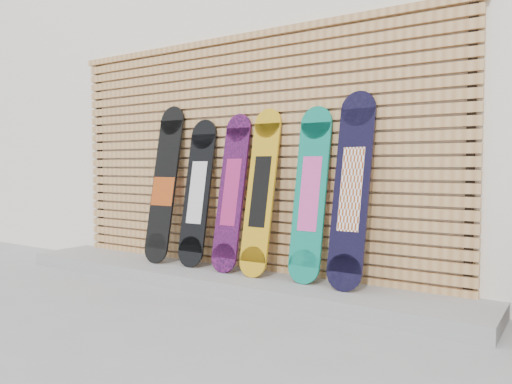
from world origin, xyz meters
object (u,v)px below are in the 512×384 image
snowboard_1 (197,192)px  snowboard_4 (310,194)px  snowboard_3 (261,192)px  snowboard_5 (352,189)px  snowboard_0 (164,185)px  snowboard_2 (231,192)px

snowboard_1 → snowboard_4: bearing=-0.0°
snowboard_3 → snowboard_5: size_ratio=0.94×
snowboard_3 → snowboard_0: bearing=-179.7°
snowboard_4 → snowboard_5: 0.37m
snowboard_0 → snowboard_4: snowboard_0 is taller
snowboard_4 → snowboard_5: (0.37, -0.02, 0.05)m
snowboard_1 → snowboard_5: bearing=-0.8°
snowboard_0 → snowboard_2: bearing=0.8°
snowboard_0 → snowboard_1: 0.42m
snowboard_0 → snowboard_5: bearing=0.0°
snowboard_2 → snowboard_5: (1.17, -0.01, 0.06)m
snowboard_3 → snowboard_5: bearing=-0.4°
snowboard_2 → snowboard_3: snowboard_3 is taller
snowboard_0 → snowboard_2: 0.83m
snowboard_1 → snowboard_2: bearing=-1.6°
snowboard_1 → snowboard_5: snowboard_5 is taller
snowboard_4 → snowboard_2: bearing=-179.2°
snowboard_0 → snowboard_5: 1.99m
snowboard_3 → snowboard_2: bearing=179.1°
snowboard_2 → snowboard_3: bearing=-0.9°
snowboard_1 → snowboard_4: 1.21m
snowboard_2 → snowboard_3: 0.32m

